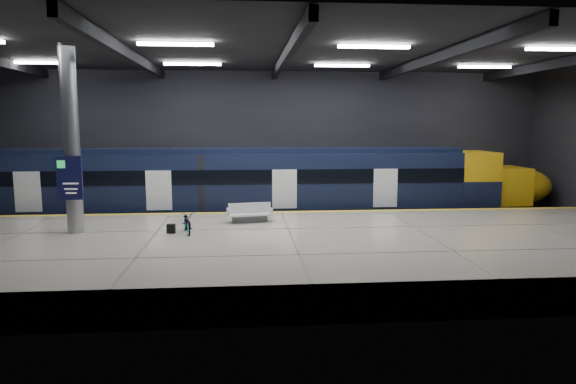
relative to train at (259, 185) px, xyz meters
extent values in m
plane|color=black|center=(0.94, -5.50, -2.06)|extent=(30.00, 30.00, 0.00)
cube|color=black|center=(0.94, 2.50, 1.94)|extent=(30.00, 0.10, 8.00)
cube|color=black|center=(0.94, -13.50, 1.94)|extent=(30.00, 0.10, 8.00)
cube|color=black|center=(0.94, -5.50, 5.94)|extent=(30.00, 16.00, 0.10)
cube|color=black|center=(-5.06, -5.50, 5.69)|extent=(0.25, 16.00, 0.40)
cube|color=black|center=(0.94, -5.50, 5.69)|extent=(0.25, 16.00, 0.40)
cube|color=black|center=(6.94, -5.50, 5.69)|extent=(0.25, 16.00, 0.40)
cube|color=black|center=(12.94, -5.50, 5.69)|extent=(0.25, 16.00, 0.40)
cube|color=white|center=(-3.06, -7.50, 5.82)|extent=(2.60, 0.18, 0.10)
cube|color=white|center=(3.94, -7.50, 5.82)|extent=(2.60, 0.18, 0.10)
cube|color=white|center=(10.94, -7.50, 5.82)|extent=(2.60, 0.18, 0.10)
cube|color=white|center=(-10.06, -1.50, 5.82)|extent=(2.60, 0.18, 0.10)
cube|color=white|center=(-3.06, -1.50, 5.82)|extent=(2.60, 0.18, 0.10)
cube|color=white|center=(3.94, -1.50, 5.82)|extent=(2.60, 0.18, 0.10)
cube|color=white|center=(10.94, -1.50, 5.82)|extent=(2.60, 0.18, 0.10)
cube|color=#BFB5A1|center=(0.94, -8.00, -1.51)|extent=(30.00, 11.00, 1.10)
cube|color=yellow|center=(0.94, -2.75, -0.95)|extent=(30.00, 0.40, 0.01)
cube|color=gray|center=(0.94, -0.72, -1.98)|extent=(30.00, 0.08, 0.16)
cube|color=gray|center=(0.94, 0.72, -1.98)|extent=(30.00, 0.08, 0.16)
cube|color=black|center=(-1.80, 0.00, -1.51)|extent=(24.00, 2.58, 0.80)
cube|color=black|center=(-1.80, 0.00, 0.27)|extent=(24.00, 2.80, 2.75)
cube|color=black|center=(-1.80, 0.00, 1.76)|extent=(24.00, 2.30, 0.24)
cube|color=black|center=(-1.80, -1.41, 0.54)|extent=(24.00, 0.04, 0.70)
cube|color=white|center=(1.20, -1.41, -0.06)|extent=(1.20, 0.05, 1.90)
cube|color=#F2B114|center=(11.20, 0.00, 0.27)|extent=(2.00, 2.80, 2.75)
ellipsoid|color=#F2B114|center=(13.80, 0.00, -0.21)|extent=(3.60, 2.52, 1.90)
cube|color=black|center=(11.50, 0.00, 0.44)|extent=(1.60, 2.38, 0.80)
cube|color=#595B60|center=(-0.54, -5.03, -0.83)|extent=(1.47, 0.67, 0.27)
cube|color=silver|center=(-0.54, -5.03, -0.62)|extent=(1.87, 1.03, 0.07)
cube|color=silver|center=(-0.54, -5.03, -0.38)|extent=(1.76, 0.36, 0.44)
cube|color=silver|center=(-1.41, -5.18, -0.52)|extent=(0.18, 0.75, 0.27)
cube|color=silver|center=(0.34, -4.89, -0.52)|extent=(0.18, 0.75, 0.27)
imported|color=#99999E|center=(-2.88, -7.00, -0.54)|extent=(0.90, 1.68, 0.84)
cube|color=black|center=(-3.48, -7.00, -0.78)|extent=(0.32, 0.22, 0.35)
cylinder|color=#9EA0A5|center=(-7.06, -6.50, 2.49)|extent=(0.60, 0.60, 6.90)
cube|color=#10123C|center=(-7.06, -6.92, 1.14)|extent=(0.90, 0.12, 1.60)
camera|label=1|loc=(-0.76, -26.01, 3.08)|focal=32.00mm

